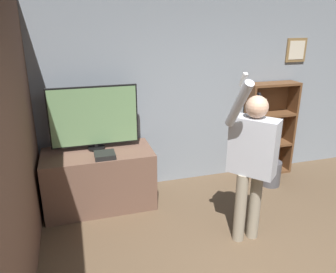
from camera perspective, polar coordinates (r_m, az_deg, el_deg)
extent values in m
cube|color=gray|center=(4.88, 4.91, 7.44)|extent=(6.52, 0.06, 2.70)
cube|color=olive|center=(5.54, 21.43, 13.84)|extent=(0.34, 0.02, 0.36)
cube|color=beige|center=(5.53, 21.51, 13.82)|extent=(0.27, 0.01, 0.28)
cube|color=brown|center=(3.28, -25.10, -0.63)|extent=(0.06, 4.28, 2.70)
cube|color=brown|center=(4.47, -11.84, -7.24)|extent=(1.41, 0.70, 0.78)
cylinder|color=black|center=(4.40, -12.34, -1.96)|extent=(0.22, 0.22, 0.03)
cylinder|color=black|center=(4.39, -12.38, -1.48)|extent=(0.06, 0.06, 0.05)
cube|color=black|center=(4.26, -12.76, 3.44)|extent=(1.12, 0.04, 0.77)
cube|color=#6B9360|center=(4.24, -12.74, 3.36)|extent=(1.08, 0.01, 0.74)
cube|color=black|center=(4.11, -10.95, -3.21)|extent=(0.25, 0.24, 0.06)
cube|color=brown|center=(5.22, 13.67, 0.81)|extent=(0.04, 0.28, 1.48)
cube|color=brown|center=(5.63, 20.46, 1.51)|extent=(0.04, 0.28, 1.48)
cube|color=brown|center=(5.52, 16.45, 1.61)|extent=(0.80, 0.01, 1.48)
cube|color=brown|center=(5.68, 16.46, -5.76)|extent=(0.73, 0.28, 0.04)
cube|color=brown|center=(5.49, 16.94, -1.27)|extent=(0.73, 0.28, 0.04)
cube|color=brown|center=(5.34, 17.46, 3.69)|extent=(0.73, 0.28, 0.04)
cube|color=brown|center=(5.24, 18.00, 8.69)|extent=(0.73, 0.28, 0.04)
cube|color=#2D569E|center=(5.40, 13.69, -4.75)|extent=(0.03, 0.21, 0.36)
cube|color=orange|center=(5.42, 13.99, -4.64)|extent=(0.03, 0.23, 0.36)
cube|color=#2D569E|center=(5.46, 14.41, -4.58)|extent=(0.04, 0.24, 0.35)
cube|color=#232328|center=(5.23, 14.09, -0.27)|extent=(0.02, 0.20, 0.27)
cube|color=beige|center=(5.23, 14.46, 0.36)|extent=(0.04, 0.20, 0.38)
cube|color=beige|center=(5.28, 14.81, -0.04)|extent=(0.04, 0.23, 0.29)
cube|color=#5B8E99|center=(5.10, 14.42, 5.07)|extent=(0.02, 0.24, 0.28)
cube|color=#232328|center=(5.10, 14.89, 5.54)|extent=(0.03, 0.23, 0.37)
cube|color=#232328|center=(5.12, 15.31, 5.29)|extent=(0.02, 0.20, 0.32)
cube|color=#5B8E99|center=(5.16, 15.49, 4.99)|extent=(0.02, 0.23, 0.26)
cube|color=beige|center=(5.17, 15.86, 5.09)|extent=(0.03, 0.23, 0.27)
cylinder|color=gray|center=(3.81, 12.48, -12.00)|extent=(0.13, 0.13, 0.83)
cylinder|color=gray|center=(3.89, 14.86, -11.48)|extent=(0.13, 0.13, 0.83)
cube|color=#B7BCC6|center=(3.53, 14.63, -1.68)|extent=(0.48, 0.51, 0.62)
sphere|color=tan|center=(3.40, 15.24, 4.99)|extent=(0.23, 0.23, 0.23)
cylinder|color=#B7BCC6|center=(3.68, 18.23, -1.42)|extent=(0.09, 0.09, 0.57)
cylinder|color=#B7BCC6|center=(3.16, 12.21, 5.48)|extent=(0.09, 0.40, 0.52)
cube|color=white|center=(3.06, 13.04, 9.56)|extent=(0.04, 0.09, 0.14)
cylinder|color=#4C4C51|center=(5.22, 17.48, -6.10)|extent=(0.29, 0.29, 0.38)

